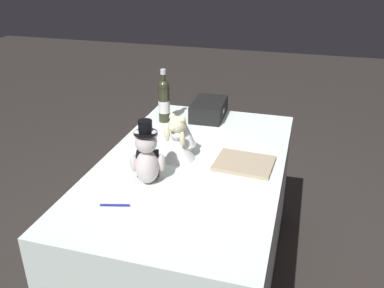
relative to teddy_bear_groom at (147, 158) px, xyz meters
name	(u,v)px	position (x,y,z in m)	size (l,w,h in m)	color
ground_plane	(192,276)	(0.24, -0.14, -0.88)	(12.00, 12.00, 0.00)	#2D2826
reception_table	(192,223)	(0.24, -0.14, -0.50)	(1.53, 0.91, 0.76)	white
teddy_bear_groom	(147,158)	(0.00, 0.00, 0.00)	(0.15, 0.16, 0.31)	silver
teddy_bear_bride	(179,139)	(0.28, -0.06, -0.02)	(0.23, 0.20, 0.24)	white
champagne_bottle	(164,100)	(0.71, 0.17, 0.02)	(0.07, 0.07, 0.33)	#2C2E1D
signing_pen	(114,205)	(-0.23, 0.06, -0.12)	(0.04, 0.13, 0.01)	navy
gift_case_black	(209,109)	(0.86, -0.08, -0.07)	(0.31, 0.20, 0.11)	black
guestbook	(244,163)	(0.28, -0.40, -0.11)	(0.23, 0.28, 0.02)	tan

